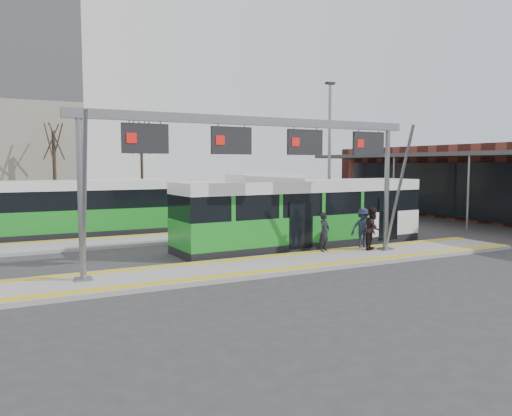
# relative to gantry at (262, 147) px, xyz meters

# --- Properties ---
(ground) EXTENTS (120.00, 120.00, 0.00)m
(ground) POSITION_rel_gantry_xyz_m (0.35, -0.25, -4.30)
(ground) COLOR #2D2D30
(ground) RESTS_ON ground
(platform_main) EXTENTS (22.00, 3.00, 0.15)m
(platform_main) POSITION_rel_gantry_xyz_m (0.35, -0.25, -4.22)
(platform_main) COLOR gray
(platform_main) RESTS_ON ground
(platform_second) EXTENTS (20.00, 3.00, 0.15)m
(platform_second) POSITION_rel_gantry_xyz_m (-3.65, 7.75, -4.22)
(platform_second) COLOR gray
(platform_second) RESTS_ON ground
(tactile_main) EXTENTS (22.00, 2.65, 0.02)m
(tactile_main) POSITION_rel_gantry_xyz_m (0.35, -0.25, -4.14)
(tactile_main) COLOR gold
(tactile_main) RESTS_ON platform_main
(tactile_second) EXTENTS (20.00, 0.35, 0.02)m
(tactile_second) POSITION_rel_gantry_xyz_m (-3.65, 8.90, -4.14)
(tactile_second) COLOR gold
(tactile_second) RESTS_ON platform_second
(gantry) EXTENTS (13.00, 1.68, 5.20)m
(gantry) POSITION_rel_gantry_xyz_m (0.00, 0.00, 0.00)
(gantry) COLOR slate
(gantry) RESTS_ON platform_main
(hero_bus) EXTENTS (11.97, 3.04, 3.26)m
(hero_bus) POSITION_rel_gantry_xyz_m (3.74, 3.14, -2.81)
(hero_bus) COLOR black
(hero_bus) RESTS_ON ground
(bg_bus_green) EXTENTS (11.50, 2.55, 2.87)m
(bg_bus_green) POSITION_rel_gantry_xyz_m (-6.00, 11.12, -2.88)
(bg_bus_green) COLOR black
(bg_bus_green) RESTS_ON ground
(passenger_a) EXTENTS (0.69, 0.61, 1.59)m
(passenger_a) POSITION_rel_gantry_xyz_m (3.33, 0.85, -3.36)
(passenger_a) COLOR black
(passenger_a) RESTS_ON platform_main
(passenger_b) EXTENTS (1.08, 1.05, 1.76)m
(passenger_b) POSITION_rel_gantry_xyz_m (5.39, 0.31, -3.27)
(passenger_b) COLOR black
(passenger_b) RESTS_ON platform_main
(passenger_c) EXTENTS (1.21, 0.89, 1.68)m
(passenger_c) POSITION_rel_gantry_xyz_m (5.31, 0.85, -3.31)
(passenger_c) COLOR #1F2438
(passenger_c) RESTS_ON platform_main
(tree_left) EXTENTS (1.40, 1.40, 7.23)m
(tree_left) POSITION_rel_gantry_xyz_m (-4.36, 27.67, 1.18)
(tree_left) COLOR #382B21
(tree_left) RESTS_ON ground
(tree_mid) EXTENTS (1.40, 1.40, 8.30)m
(tree_mid) POSITION_rel_gantry_xyz_m (4.17, 33.19, 2.00)
(tree_mid) COLOR #382B21
(tree_mid) RESTS_ON ground
(lamp_east) EXTENTS (0.50, 0.25, 8.03)m
(lamp_east) POSITION_rel_gantry_xyz_m (7.48, 6.38, -0.04)
(lamp_east) COLOR slate
(lamp_east) RESTS_ON ground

